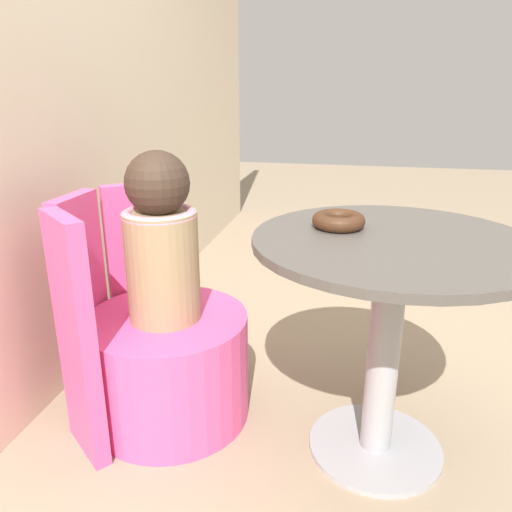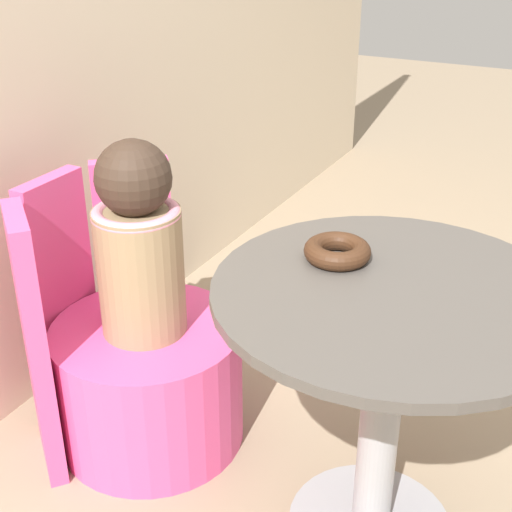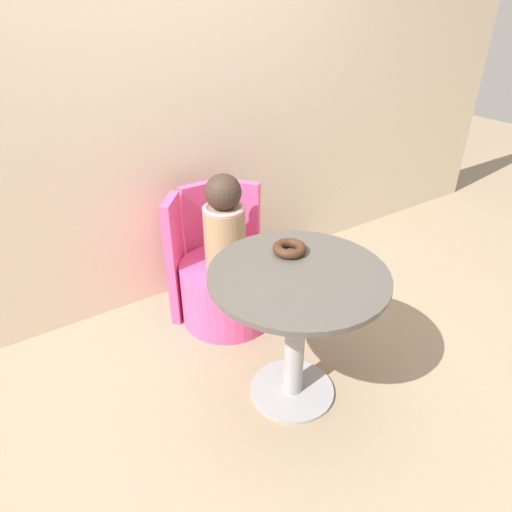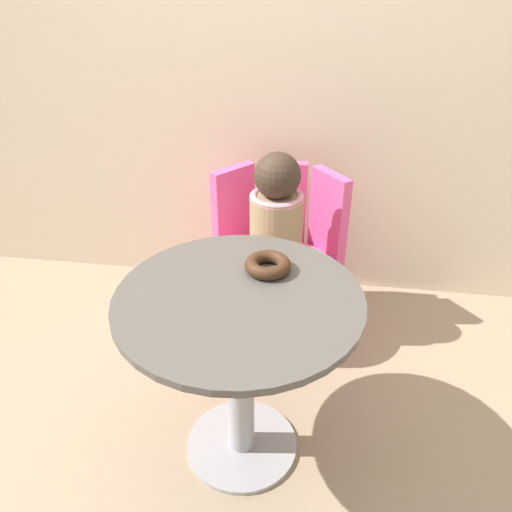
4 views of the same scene
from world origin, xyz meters
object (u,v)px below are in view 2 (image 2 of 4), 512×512
tub_chair (150,383)px  donut (337,251)px  round_table (386,360)px  child_figure (139,244)px

tub_chair → donut: bearing=-87.1°
round_table → tub_chair: 0.77m
round_table → donut: (0.07, 0.16, 0.20)m
round_table → tub_chair: round_table is taller
tub_chair → child_figure: (0.00, 0.00, 0.45)m
round_table → tub_chair: size_ratio=1.45×
child_figure → donut: (0.03, -0.54, 0.09)m
round_table → tub_chair: (0.04, 0.70, -0.33)m
round_table → child_figure: child_figure is taller
tub_chair → child_figure: child_figure is taller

